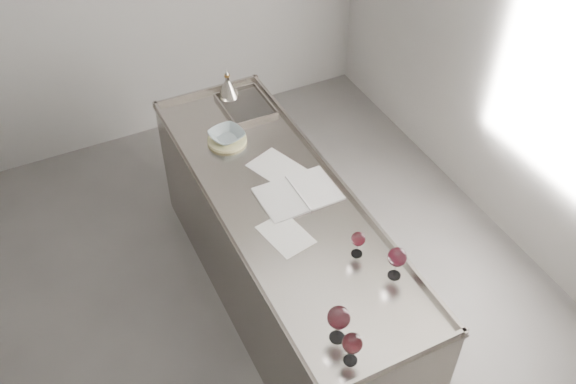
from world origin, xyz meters
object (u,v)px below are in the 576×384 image
counter (282,253)px  notebook (298,194)px  ceramic_bowl (227,136)px  wine_glass_middle (352,344)px  wine_funnel (228,88)px  wine_glass_right (397,258)px  wine_glass_small (358,240)px  wine_glass_left (339,318)px

counter → notebook: counter is taller
counter → ceramic_bowl: bearing=97.2°
wine_glass_middle → wine_funnel: 2.18m
counter → wine_glass_right: wine_glass_right is taller
wine_glass_right → wine_funnel: (-0.15, 1.83, -0.07)m
wine_glass_middle → ceramic_bowl: (0.10, 1.71, -0.08)m
wine_glass_middle → notebook: bearing=75.3°
notebook → ceramic_bowl: ceramic_bowl is taller
wine_glass_right → wine_glass_small: wine_glass_right is taller
wine_glass_left → wine_glass_right: wine_glass_left is taller
counter → ceramic_bowl: size_ratio=11.52×
wine_glass_right → counter: bearing=109.4°
counter → wine_funnel: 1.21m
wine_glass_small → wine_funnel: bearing=91.9°
ceramic_bowl → notebook: bearing=-74.2°
wine_glass_middle → wine_glass_right: size_ratio=0.96×
notebook → wine_funnel: bearing=88.8°
wine_glass_left → counter: bearing=79.4°
counter → wine_glass_right: 1.00m
counter → wine_glass_left: (-0.18, -0.95, 0.62)m
counter → notebook: size_ratio=5.34×
wine_glass_middle → notebook: size_ratio=0.41×
wine_glass_left → wine_glass_middle: bearing=-92.7°
counter → wine_glass_small: (0.17, -0.54, 0.58)m
wine_glass_left → wine_glass_right: size_ratio=1.10×
wine_glass_right → wine_glass_small: 0.23m
wine_glass_left → wine_glass_right: bearing=23.7°
wine_glass_left → wine_glass_middle: wine_glass_left is taller
wine_glass_small → ceramic_bowl: wine_glass_small is taller
wine_glass_right → notebook: wine_glass_right is taller
ceramic_bowl → wine_funnel: wine_funnel is taller
counter → wine_funnel: wine_funnel is taller
wine_glass_left → wine_glass_small: size_ratio=1.38×
wine_funnel → wine_glass_small: bearing=-88.1°
counter → ceramic_bowl: ceramic_bowl is taller
wine_glass_left → wine_glass_right: (0.44, 0.19, -0.01)m
wine_glass_small → notebook: (-0.07, 0.54, -0.10)m
counter → wine_glass_left: wine_glass_left is taller
wine_glass_left → notebook: wine_glass_left is taller
notebook → ceramic_bowl: bearing=105.5°
wine_glass_right → ceramic_bowl: bearing=104.0°
ceramic_bowl → wine_funnel: size_ratio=0.97×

